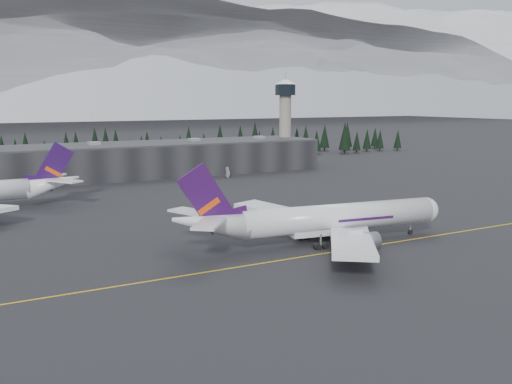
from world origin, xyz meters
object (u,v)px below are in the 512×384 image
control_tower (285,113)px  gse_vehicle_a (36,190)px  gse_vehicle_b (228,176)px  jet_main (317,220)px  terminal (121,160)px

control_tower → gse_vehicle_a: (-109.52, -27.03, -22.65)m
control_tower → gse_vehicle_a: bearing=-166.1°
control_tower → gse_vehicle_b: size_ratio=9.06×
gse_vehicle_a → gse_vehicle_b: (68.64, 1.99, -0.05)m
jet_main → gse_vehicle_b: 101.98m
jet_main → gse_vehicle_b: bearing=82.0°
gse_vehicle_a → gse_vehicle_b: 68.67m
gse_vehicle_a → gse_vehicle_b: size_ratio=1.31×
control_tower → gse_vehicle_a: 115.06m
terminal → jet_main: bearing=-87.2°
terminal → gse_vehicle_b: terminal is taller
gse_vehicle_b → gse_vehicle_a: bearing=-87.9°
gse_vehicle_b → jet_main: bearing=-15.6°
gse_vehicle_a → jet_main: bearing=-75.9°
terminal → control_tower: control_tower is taller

